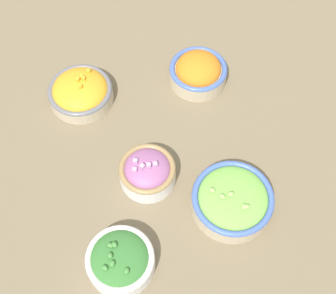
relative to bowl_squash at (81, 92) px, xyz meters
The scene contains 6 objects.
ground_plane 0.24m from the bowl_squash, 38.30° to the left, with size 3.00×3.00×0.00m, color #75664C.
bowl_squash is the anchor object (origin of this frame).
bowl_lettuce 0.41m from the bowl_squash, 35.63° to the left, with size 0.16×0.16×0.06m.
bowl_red_onion 0.25m from the bowl_squash, 22.28° to the left, with size 0.11×0.11×0.07m.
bowl_carrots 0.26m from the bowl_squash, 86.62° to the left, with size 0.13×0.13×0.07m.
bowl_broccoli 0.39m from the bowl_squash, ahead, with size 0.12×0.12×0.07m.
Camera 1 is at (0.46, -0.12, 0.85)m, focal length 50.00 mm.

